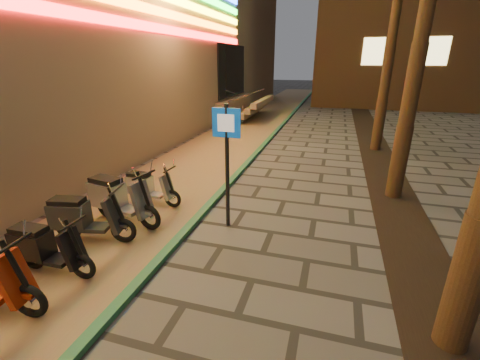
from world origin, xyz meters
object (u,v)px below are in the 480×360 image
(scooter_9, at_px, (148,187))
(scooter_6, at_px, (44,248))
(scooter_8, at_px, (117,198))
(pedestrian_sign, at_px, (227,150))
(scooter_7, at_px, (83,217))

(scooter_9, bearing_deg, scooter_6, -89.83)
(scooter_8, relative_size, scooter_9, 1.26)
(scooter_6, relative_size, scooter_9, 1.04)
(scooter_9, bearing_deg, pedestrian_sign, -10.00)
(scooter_8, xyz_separation_m, scooter_9, (0.11, 1.04, -0.12))
(scooter_6, bearing_deg, scooter_8, 87.92)
(scooter_8, bearing_deg, pedestrian_sign, 21.26)
(scooter_6, height_order, scooter_8, scooter_8)
(scooter_8, bearing_deg, scooter_9, 93.13)
(scooter_7, relative_size, scooter_9, 1.15)
(scooter_7, height_order, scooter_8, scooter_8)
(pedestrian_sign, bearing_deg, scooter_6, -134.71)
(scooter_7, bearing_deg, scooter_8, 69.71)
(scooter_7, relative_size, scooter_8, 0.91)
(pedestrian_sign, relative_size, scooter_9, 1.80)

